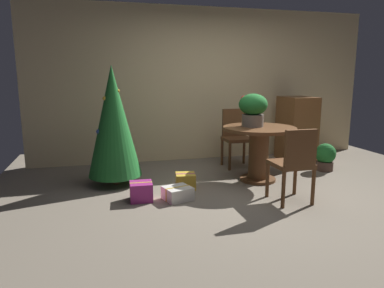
# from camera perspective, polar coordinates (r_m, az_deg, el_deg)

# --- Properties ---
(ground_plane) EXTENTS (6.60, 6.60, 0.00)m
(ground_plane) POSITION_cam_1_polar(r_m,az_deg,el_deg) (4.48, 10.26, -8.32)
(ground_plane) COLOR #756B5B
(back_wall_panel) EXTENTS (6.00, 0.10, 2.60)m
(back_wall_panel) POSITION_cam_1_polar(r_m,az_deg,el_deg) (6.29, 2.14, 9.46)
(back_wall_panel) COLOR beige
(back_wall_panel) RESTS_ON ground_plane
(round_dining_table) EXTENTS (1.01, 1.01, 0.77)m
(round_dining_table) POSITION_cam_1_polar(r_m,az_deg,el_deg) (5.03, 10.69, -0.32)
(round_dining_table) COLOR brown
(round_dining_table) RESTS_ON ground_plane
(flower_vase) EXTENTS (0.40, 0.40, 0.45)m
(flower_vase) POSITION_cam_1_polar(r_m,az_deg,el_deg) (4.99, 9.77, 5.70)
(flower_vase) COLOR #665B51
(flower_vase) RESTS_ON round_dining_table
(wooden_chair_near) EXTENTS (0.42, 0.43, 0.88)m
(wooden_chair_near) POSITION_cam_1_polar(r_m,az_deg,el_deg) (4.22, 16.09, -2.70)
(wooden_chair_near) COLOR brown
(wooden_chair_near) RESTS_ON ground_plane
(wooden_chair_far) EXTENTS (0.43, 0.40, 0.93)m
(wooden_chair_far) POSITION_cam_1_polar(r_m,az_deg,el_deg) (5.80, 7.07, 1.54)
(wooden_chair_far) COLOR brown
(wooden_chair_far) RESTS_ON ground_plane
(holiday_tree) EXTENTS (0.72, 0.72, 1.60)m
(holiday_tree) POSITION_cam_1_polar(r_m,az_deg,el_deg) (4.84, -12.52, 3.56)
(holiday_tree) COLOR brown
(holiday_tree) RESTS_ON ground_plane
(gift_box_purple) EXTENTS (0.28, 0.27, 0.22)m
(gift_box_purple) POSITION_cam_1_polar(r_m,az_deg,el_deg) (4.29, -8.17, -7.55)
(gift_box_purple) COLOR #9E287A
(gift_box_purple) RESTS_ON ground_plane
(gift_box_cream) EXTENTS (0.38, 0.36, 0.16)m
(gift_box_cream) POSITION_cam_1_polar(r_m,az_deg,el_deg) (4.29, -2.33, -7.91)
(gift_box_cream) COLOR silver
(gift_box_cream) RESTS_ON ground_plane
(gift_box_gold) EXTENTS (0.29, 0.29, 0.20)m
(gift_box_gold) POSITION_cam_1_polar(r_m,az_deg,el_deg) (4.69, -1.05, -5.96)
(gift_box_gold) COLOR gold
(gift_box_gold) RESTS_ON ground_plane
(wooden_cabinet) EXTENTS (0.52, 0.63, 1.10)m
(wooden_cabinet) POSITION_cam_1_polar(r_m,az_deg,el_deg) (6.43, 16.45, 2.36)
(wooden_cabinet) COLOR brown
(wooden_cabinet) RESTS_ON ground_plane
(potted_plant) EXTENTS (0.32, 0.32, 0.43)m
(potted_plant) POSITION_cam_1_polar(r_m,az_deg,el_deg) (5.90, 20.62, -1.88)
(potted_plant) COLOR #4C382D
(potted_plant) RESTS_ON ground_plane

